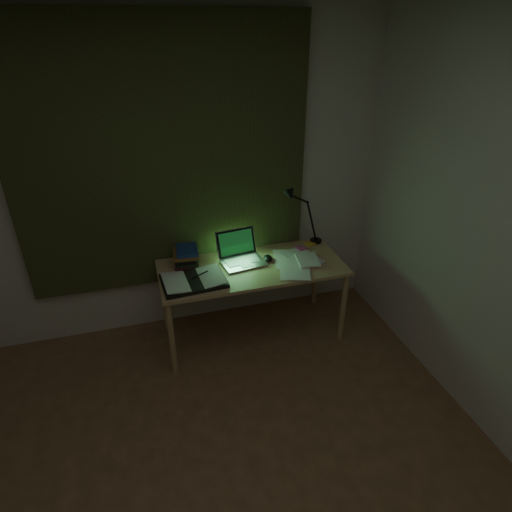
{
  "coord_description": "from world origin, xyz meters",
  "views": [
    {
      "loc": [
        -0.22,
        -1.21,
        2.36
      ],
      "look_at": [
        0.57,
        1.48,
        0.82
      ],
      "focal_mm": 30.0,
      "sensor_mm": 36.0,
      "label": 1
    }
  ],
  "objects_px": {
    "loose_papers": "(300,260)",
    "laptop": "(243,250)",
    "desk": "(252,301)",
    "book_stack": "(186,256)",
    "desk_lamp": "(318,213)",
    "open_textbook": "(194,280)"
  },
  "relations": [
    {
      "from": "loose_papers",
      "to": "laptop",
      "type": "bearing_deg",
      "value": 168.96
    },
    {
      "from": "desk",
      "to": "book_stack",
      "type": "xyz_separation_m",
      "value": [
        -0.49,
        0.17,
        0.4
      ]
    },
    {
      "from": "book_stack",
      "to": "loose_papers",
      "type": "height_order",
      "value": "book_stack"
    },
    {
      "from": "laptop",
      "to": "desk_lamp",
      "type": "xyz_separation_m",
      "value": [
        0.71,
        0.2,
        0.16
      ]
    },
    {
      "from": "laptop",
      "to": "desk_lamp",
      "type": "distance_m",
      "value": 0.75
    },
    {
      "from": "desk_lamp",
      "to": "laptop",
      "type": "bearing_deg",
      "value": -158.83
    },
    {
      "from": "desk",
      "to": "laptop",
      "type": "relative_size",
      "value": 3.9
    },
    {
      "from": "loose_papers",
      "to": "desk",
      "type": "bearing_deg",
      "value": 175.62
    },
    {
      "from": "open_textbook",
      "to": "book_stack",
      "type": "relative_size",
      "value": 2.12
    },
    {
      "from": "laptop",
      "to": "desk_lamp",
      "type": "bearing_deg",
      "value": 7.32
    },
    {
      "from": "book_stack",
      "to": "desk_lamp",
      "type": "distance_m",
      "value": 1.17
    },
    {
      "from": "book_stack",
      "to": "loose_papers",
      "type": "relative_size",
      "value": 0.55
    },
    {
      "from": "book_stack",
      "to": "laptop",
      "type": "bearing_deg",
      "value": -14.69
    },
    {
      "from": "book_stack",
      "to": "loose_papers",
      "type": "xyz_separation_m",
      "value": [
        0.89,
        -0.2,
        -0.06
      ]
    },
    {
      "from": "open_textbook",
      "to": "book_stack",
      "type": "height_order",
      "value": "book_stack"
    },
    {
      "from": "loose_papers",
      "to": "desk_lamp",
      "type": "distance_m",
      "value": 0.47
    },
    {
      "from": "desk",
      "to": "book_stack",
      "type": "relative_size",
      "value": 6.7
    },
    {
      "from": "desk",
      "to": "desk_lamp",
      "type": "relative_size",
      "value": 2.62
    },
    {
      "from": "loose_papers",
      "to": "open_textbook",
      "type": "bearing_deg",
      "value": -174.72
    },
    {
      "from": "desk",
      "to": "loose_papers",
      "type": "xyz_separation_m",
      "value": [
        0.4,
        -0.03,
        0.34
      ]
    },
    {
      "from": "open_textbook",
      "to": "desk_lamp",
      "type": "xyz_separation_m",
      "value": [
        1.13,
        0.37,
        0.26
      ]
    },
    {
      "from": "book_stack",
      "to": "desk_lamp",
      "type": "height_order",
      "value": "desk_lamp"
    }
  ]
}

